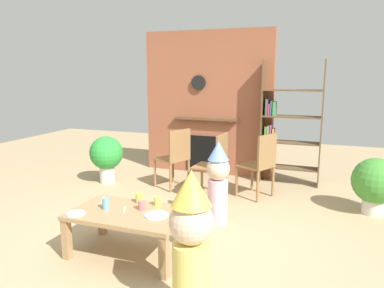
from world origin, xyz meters
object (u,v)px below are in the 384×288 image
(paper_plate_front, at_px, (156,215))
(dining_chair_left, at_px, (176,155))
(birthday_cake_slice, at_px, (104,199))
(paper_plate_rear, at_px, (76,214))
(dining_chair_middle, at_px, (215,162))
(paper_cup_near_right, at_px, (106,203))
(bookshelf, at_px, (286,127))
(paper_cup_center, at_px, (140,198))
(potted_plant_short, at_px, (106,155))
(paper_cup_near_left, at_px, (142,205))
(child_in_pink, at_px, (218,181))
(paper_cup_far_left, at_px, (157,201))
(dining_chair_right, at_px, (261,162))
(child_with_cone_hat, at_px, (191,244))
(coffee_table, at_px, (129,218))
(potted_plant_tall, at_px, (375,183))

(paper_plate_front, height_order, dining_chair_left, dining_chair_left)
(birthday_cake_slice, relative_size, dining_chair_left, 0.11)
(paper_plate_rear, distance_m, dining_chair_left, 2.25)
(dining_chair_middle, bearing_deg, birthday_cake_slice, 72.00)
(paper_cup_near_right, bearing_deg, paper_plate_front, 0.86)
(bookshelf, distance_m, birthday_cake_slice, 3.15)
(paper_cup_center, distance_m, paper_plate_rear, 0.63)
(potted_plant_short, bearing_deg, paper_cup_center, -48.32)
(paper_cup_near_left, height_order, child_in_pink, child_in_pink)
(paper_cup_far_left, relative_size, dining_chair_middle, 0.09)
(dining_chair_middle, distance_m, potted_plant_short, 1.82)
(paper_cup_center, bearing_deg, dining_chair_right, 62.98)
(paper_cup_near_left, relative_size, dining_chair_middle, 0.10)
(paper_plate_front, xyz_separation_m, paper_plate_rear, (-0.72, -0.22, 0.00))
(dining_chair_middle, bearing_deg, child_with_cone_hat, 107.09)
(paper_cup_near_left, height_order, birthday_cake_slice, paper_cup_near_left)
(coffee_table, relative_size, paper_cup_near_right, 9.97)
(child_with_cone_hat, bearing_deg, dining_chair_middle, -38.43)
(birthday_cake_slice, height_order, child_in_pink, child_in_pink)
(bookshelf, distance_m, potted_plant_short, 2.82)
(birthday_cake_slice, relative_size, child_in_pink, 0.10)
(bookshelf, bearing_deg, dining_chair_middle, -126.32)
(paper_plate_rear, height_order, birthday_cake_slice, birthday_cake_slice)
(paper_cup_far_left, height_order, child_in_pink, child_in_pink)
(child_with_cone_hat, xyz_separation_m, potted_plant_tall, (1.40, 2.64, -0.18))
(paper_plate_rear, relative_size, potted_plant_short, 0.23)
(paper_plate_front, height_order, dining_chair_middle, dining_chair_middle)
(bookshelf, height_order, dining_chair_left, bookshelf)
(paper_cup_far_left, relative_size, paper_plate_front, 0.39)
(paper_cup_far_left, bearing_deg, birthday_cake_slice, -168.99)
(bookshelf, distance_m, paper_cup_far_left, 2.84)
(coffee_table, height_order, dining_chair_right, dining_chair_right)
(bookshelf, relative_size, paper_cup_center, 19.99)
(paper_cup_near_right, distance_m, child_in_pink, 1.30)
(paper_cup_center, bearing_deg, child_with_cone_hat, -46.66)
(birthday_cake_slice, distance_m, dining_chair_middle, 1.80)
(child_with_cone_hat, xyz_separation_m, dining_chair_middle, (-0.59, 2.52, -0.06))
(coffee_table, height_order, paper_plate_front, paper_plate_front)
(paper_cup_center, bearing_deg, paper_cup_near_left, -56.49)
(coffee_table, bearing_deg, bookshelf, 69.01)
(coffee_table, xyz_separation_m, paper_plate_front, (0.29, -0.00, 0.07))
(paper_cup_center, relative_size, paper_cup_far_left, 1.11)
(paper_cup_near_left, bearing_deg, paper_plate_front, -24.62)
(child_with_cone_hat, height_order, potted_plant_tall, child_with_cone_hat)
(bookshelf, height_order, coffee_table, bookshelf)
(paper_cup_near_right, relative_size, paper_cup_center, 1.14)
(bookshelf, xyz_separation_m, coffee_table, (-1.11, -2.89, -0.53))
(birthday_cake_slice, xyz_separation_m, potted_plant_short, (-1.14, 1.78, -0.01))
(paper_plate_front, distance_m, potted_plant_short, 2.63)
(paper_cup_center, distance_m, paper_plate_front, 0.41)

